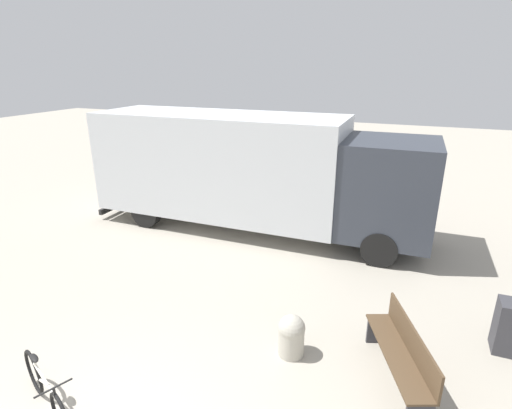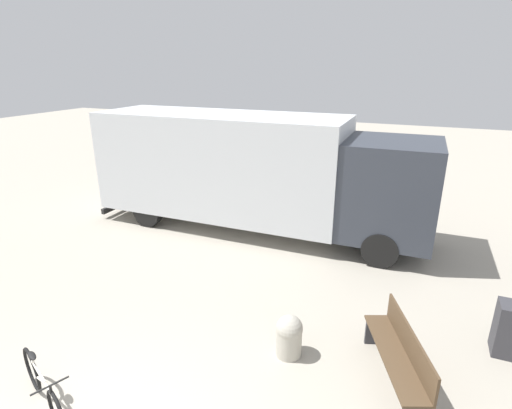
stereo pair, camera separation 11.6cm
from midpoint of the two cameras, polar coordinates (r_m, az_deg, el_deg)
delivery_truck at (r=10.73m, az=-0.24°, el=5.13°), size 9.04×2.36×3.12m
park_bench at (r=6.35m, az=20.41°, el=-19.33°), size 1.07×1.85×0.92m
bicycle_near at (r=6.37m, az=-27.59°, el=-22.32°), size 1.57×0.75×0.73m
bollard_near_bench at (r=6.59m, az=5.28°, el=-18.07°), size 0.42×0.42×0.70m
utility_box at (r=7.69m, az=33.03°, el=-14.79°), size 0.46×0.42×0.88m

